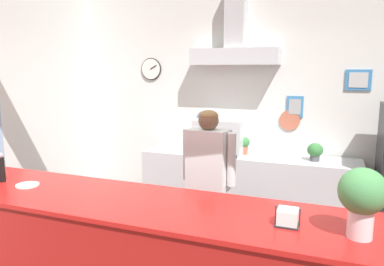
# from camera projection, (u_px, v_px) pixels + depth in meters

# --- Properties ---
(back_wall_assembly) EXTENTS (4.87, 2.43, 3.04)m
(back_wall_assembly) POSITION_uv_depth(u_px,v_px,m) (243.00, 94.00, 4.62)
(back_wall_assembly) COLOR #9E9E99
(back_wall_assembly) RESTS_ON ground_plane
(back_prep_counter) EXTENTS (2.58, 0.56, 0.91)m
(back_prep_counter) POSITION_uv_depth(u_px,v_px,m) (246.00, 192.00, 4.54)
(back_prep_counter) COLOR silver
(back_prep_counter) RESTS_ON ground_plane
(shop_worker) EXTENTS (0.53, 0.26, 1.56)m
(shop_worker) POSITION_uv_depth(u_px,v_px,m) (208.00, 186.00, 3.48)
(shop_worker) COLOR #232328
(shop_worker) RESTS_ON ground_plane
(espresso_machine) EXTENTS (0.59, 0.49, 0.42)m
(espresso_machine) POSITION_uv_depth(u_px,v_px,m) (220.00, 137.00, 4.53)
(espresso_machine) COLOR silver
(espresso_machine) RESTS_ON back_prep_counter
(potted_basil) EXTENTS (0.17, 0.17, 0.20)m
(potted_basil) POSITION_uv_depth(u_px,v_px,m) (315.00, 151.00, 4.16)
(potted_basil) COLOR #4C4C51
(potted_basil) RESTS_ON back_prep_counter
(potted_rosemary) EXTENTS (0.14, 0.14, 0.21)m
(potted_rosemary) POSITION_uv_depth(u_px,v_px,m) (244.00, 144.00, 4.49)
(potted_rosemary) COLOR #9E563D
(potted_rosemary) RESTS_ON back_prep_counter
(basil_vase) EXTENTS (0.24, 0.24, 0.37)m
(basil_vase) POSITION_uv_depth(u_px,v_px,m) (362.00, 198.00, 1.88)
(basil_vase) COLOR silver
(basil_vase) RESTS_ON service_counter
(pepper_grinder) EXTENTS (0.05, 0.05, 0.23)m
(pepper_grinder) POSITION_uv_depth(u_px,v_px,m) (1.00, 167.00, 2.87)
(pepper_grinder) COLOR black
(pepper_grinder) RESTS_ON service_counter
(napkin_holder) EXTENTS (0.14, 0.13, 0.11)m
(napkin_holder) POSITION_uv_depth(u_px,v_px,m) (288.00, 218.00, 2.07)
(napkin_holder) COLOR #262628
(napkin_holder) RESTS_ON service_counter
(condiment_plate) EXTENTS (0.17, 0.17, 0.01)m
(condiment_plate) POSITION_uv_depth(u_px,v_px,m) (27.00, 185.00, 2.78)
(condiment_plate) COLOR white
(condiment_plate) RESTS_ON service_counter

